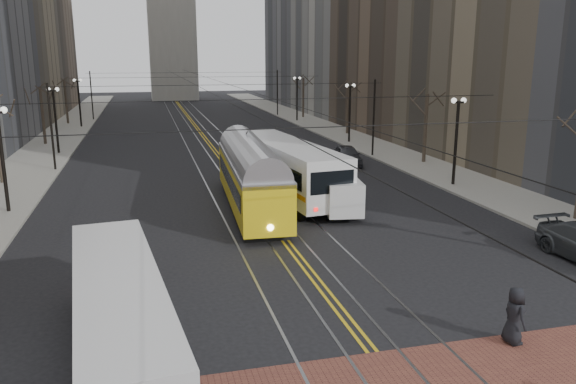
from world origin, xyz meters
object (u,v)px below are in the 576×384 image
cargo_van (338,195)px  sedan_grey (347,155)px  pedestrian_a (515,315)px  rear_bus (287,170)px  streetcar (251,182)px  transit_bus (120,322)px

cargo_van → sedan_grey: cargo_van is taller
sedan_grey → pedestrian_a: 28.91m
rear_bus → pedestrian_a: size_ratio=7.23×
streetcar → cargo_van: (4.50, -2.14, -0.51)m
transit_bus → rear_bus: rear_bus is taller
transit_bus → rear_bus: bearing=56.4°
rear_bus → cargo_van: (1.78, -4.45, -0.63)m
streetcar → rear_bus: bearing=43.3°
rear_bus → pedestrian_a: (2.11, -19.47, -0.78)m
streetcar → rear_bus: 3.56m
cargo_van → pedestrian_a: (0.33, -15.02, -0.15)m
streetcar → pedestrian_a: (4.83, -17.16, -0.66)m
transit_bus → streetcar: bearing=60.9°
rear_bus → sedan_grey: size_ratio=2.82×
cargo_van → sedan_grey: 14.49m
rear_bus → sedan_grey: rear_bus is taller
transit_bus → streetcar: (6.57, 15.63, 0.22)m
streetcar → transit_bus: bearing=-109.8°
transit_bus → pedestrian_a: size_ratio=6.03×
pedestrian_a → transit_bus: bearing=82.4°
sedan_grey → pedestrian_a: (-5.10, -28.45, 0.12)m
streetcar → sedan_grey: streetcar is taller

